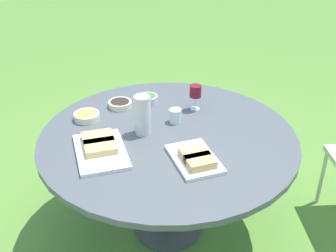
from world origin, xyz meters
name	(u,v)px	position (x,y,z in m)	size (l,w,h in m)	color
ground_plane	(168,227)	(0.00, 0.00, 0.00)	(40.00, 40.00, 0.00)	#5B8C38
dining_table	(168,146)	(0.00, 0.00, 0.63)	(1.48, 1.48, 0.71)	#4C4C51
water_pitcher	(143,115)	(0.13, 0.07, 0.83)	(0.10, 0.09, 0.24)	silver
wine_glass	(195,92)	(0.07, -0.36, 0.83)	(0.07, 0.07, 0.17)	silver
platter_bread_main	(196,158)	(-0.28, 0.12, 0.73)	(0.39, 0.36, 0.06)	white
platter_charcuterie	(100,148)	(0.18, 0.36, 0.73)	(0.47, 0.44, 0.06)	white
bowl_fries	(87,116)	(0.50, 0.17, 0.73)	(0.16, 0.16, 0.04)	beige
bowl_salad	(148,99)	(0.35, -0.23, 0.74)	(0.13, 0.13, 0.06)	silver
bowl_olives	(120,104)	(0.46, -0.08, 0.73)	(0.15, 0.15, 0.04)	beige
cup_water_near	(175,116)	(0.06, -0.15, 0.75)	(0.07, 0.07, 0.09)	silver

